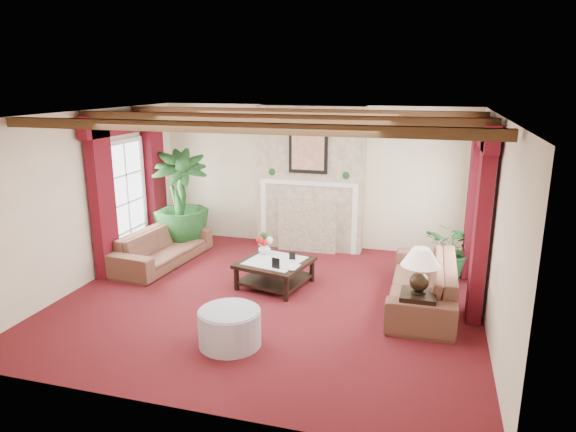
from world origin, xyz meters
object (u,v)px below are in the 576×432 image
(sofa_left, at_px, (163,241))
(coffee_table, at_px, (275,273))
(sofa_right, at_px, (423,275))
(ottoman, at_px, (230,328))
(potted_palm, at_px, (181,222))
(side_table, at_px, (417,312))

(sofa_left, height_order, coffee_table, sofa_left)
(sofa_right, height_order, ottoman, sofa_right)
(sofa_left, xyz_separation_m, coffee_table, (2.21, -0.44, -0.20))
(ottoman, bearing_deg, sofa_right, 39.82)
(potted_palm, distance_m, side_table, 5.01)
(sofa_right, bearing_deg, side_table, -3.03)
(sofa_right, relative_size, coffee_table, 2.27)
(coffee_table, xyz_separation_m, ottoman, (0.02, -1.94, 0.02))
(coffee_table, height_order, side_table, side_table)
(potted_palm, xyz_separation_m, ottoman, (2.30, -3.22, -0.31))
(sofa_right, distance_m, side_table, 0.88)
(side_table, bearing_deg, ottoman, -155.55)
(side_table, relative_size, ottoman, 0.69)
(sofa_left, bearing_deg, ottoman, -131.48)
(sofa_left, bearing_deg, coffee_table, -95.93)
(coffee_table, bearing_deg, sofa_left, -178.73)
(potted_palm, relative_size, ottoman, 2.82)
(coffee_table, distance_m, ottoman, 1.94)
(coffee_table, height_order, ottoman, ottoman)
(side_table, bearing_deg, coffee_table, 156.79)
(potted_palm, bearing_deg, sofa_left, -85.65)
(coffee_table, bearing_deg, potted_palm, 163.08)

